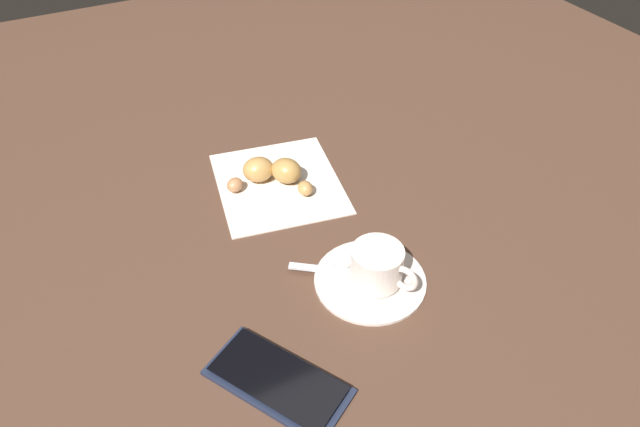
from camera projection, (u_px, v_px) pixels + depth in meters
The scene contains 8 objects.
ground_plane at pixel (301, 224), 0.78m from camera, with size 1.80×1.80×0.00m, color #493023.
saucer at pixel (370, 279), 0.70m from camera, with size 0.14×0.14×0.01m, color silver.
espresso_cup at pixel (378, 265), 0.67m from camera, with size 0.08×0.06×0.05m.
teaspoon at pixel (363, 273), 0.69m from camera, with size 0.09×0.12×0.01m.
sugar_packet at pixel (361, 257), 0.71m from camera, with size 0.07×0.02×0.01m, color white.
napkin at pixel (278, 183), 0.84m from camera, with size 0.19×0.17×0.00m, color silver.
croissant at pixel (272, 172), 0.83m from camera, with size 0.10×0.12×0.04m.
cell_phone at pixel (278, 381), 0.59m from camera, with size 0.16×0.14×0.01m.
Camera 1 is at (-0.52, 0.24, 0.52)m, focal length 32.26 mm.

